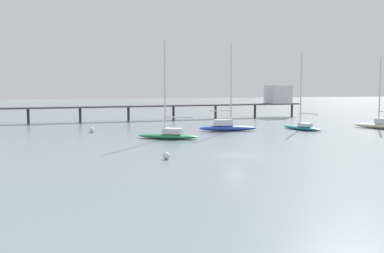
{
  "coord_description": "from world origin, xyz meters",
  "views": [
    {
      "loc": [
        -16.87,
        -45.55,
        7.34
      ],
      "look_at": [
        0.0,
        17.33,
        1.5
      ],
      "focal_mm": 44.03,
      "sensor_mm": 36.0,
      "label": 1
    }
  ],
  "objects_px": {
    "mooring_buoy_far": "(166,156)",
    "sailboat_blue": "(227,126)",
    "sailboat_green": "(169,134)",
    "sailboat_teal": "(302,126)",
    "pier": "(227,99)",
    "mooring_buoy_near": "(92,130)",
    "sailboat_cream": "(382,124)"
  },
  "relations": [
    {
      "from": "mooring_buoy_far",
      "to": "sailboat_blue",
      "type": "bearing_deg",
      "value": 59.05
    },
    {
      "from": "sailboat_blue",
      "to": "sailboat_green",
      "type": "bearing_deg",
      "value": -143.94
    },
    {
      "from": "sailboat_teal",
      "to": "mooring_buoy_far",
      "type": "distance_m",
      "value": 36.1
    },
    {
      "from": "pier",
      "to": "sailboat_green",
      "type": "xyz_separation_m",
      "value": [
        -20.37,
        -34.79,
        -3.41
      ]
    },
    {
      "from": "pier",
      "to": "mooring_buoy_near",
      "type": "xyz_separation_m",
      "value": [
        -30.0,
        -23.76,
        -3.7
      ]
    },
    {
      "from": "sailboat_cream",
      "to": "mooring_buoy_far",
      "type": "height_order",
      "value": "sailboat_cream"
    },
    {
      "from": "sailboat_green",
      "to": "mooring_buoy_near",
      "type": "relative_size",
      "value": 15.96
    },
    {
      "from": "sailboat_green",
      "to": "mooring_buoy_far",
      "type": "height_order",
      "value": "sailboat_green"
    },
    {
      "from": "mooring_buoy_near",
      "to": "mooring_buoy_far",
      "type": "xyz_separation_m",
      "value": [
        5.69,
        -28.1,
        -0.06
      ]
    },
    {
      "from": "sailboat_teal",
      "to": "sailboat_green",
      "type": "height_order",
      "value": "sailboat_green"
    },
    {
      "from": "sailboat_blue",
      "to": "mooring_buoy_far",
      "type": "xyz_separation_m",
      "value": [
        -15.11,
        -25.2,
        -0.48
      ]
    },
    {
      "from": "sailboat_green",
      "to": "mooring_buoy_far",
      "type": "bearing_deg",
      "value": -102.99
    },
    {
      "from": "sailboat_teal",
      "to": "sailboat_cream",
      "type": "bearing_deg",
      "value": -6.53
    },
    {
      "from": "sailboat_cream",
      "to": "sailboat_blue",
      "type": "distance_m",
      "value": 26.27
    },
    {
      "from": "sailboat_green",
      "to": "pier",
      "type": "bearing_deg",
      "value": 59.65
    },
    {
      "from": "mooring_buoy_far",
      "to": "pier",
      "type": "bearing_deg",
      "value": 64.88
    },
    {
      "from": "sailboat_blue",
      "to": "pier",
      "type": "bearing_deg",
      "value": 70.97
    },
    {
      "from": "pier",
      "to": "sailboat_blue",
      "type": "relative_size",
      "value": 5.01
    },
    {
      "from": "sailboat_teal",
      "to": "pier",
      "type": "bearing_deg",
      "value": 96.17
    },
    {
      "from": "sailboat_cream",
      "to": "mooring_buoy_far",
      "type": "distance_m",
      "value": 46.68
    },
    {
      "from": "sailboat_blue",
      "to": "sailboat_teal",
      "type": "bearing_deg",
      "value": -7.74
    },
    {
      "from": "sailboat_blue",
      "to": "mooring_buoy_near",
      "type": "bearing_deg",
      "value": 172.08
    },
    {
      "from": "sailboat_green",
      "to": "mooring_buoy_far",
      "type": "distance_m",
      "value": 17.52
    },
    {
      "from": "sailboat_cream",
      "to": "sailboat_green",
      "type": "height_order",
      "value": "sailboat_green"
    },
    {
      "from": "sailboat_cream",
      "to": "sailboat_blue",
      "type": "bearing_deg",
      "value": 172.9
    },
    {
      "from": "sailboat_blue",
      "to": "sailboat_cream",
      "type": "bearing_deg",
      "value": -7.1
    },
    {
      "from": "mooring_buoy_near",
      "to": "sailboat_green",
      "type": "bearing_deg",
      "value": -48.89
    },
    {
      "from": "sailboat_cream",
      "to": "sailboat_blue",
      "type": "xyz_separation_m",
      "value": [
        -26.07,
        3.25,
        0.06
      ]
    },
    {
      "from": "pier",
      "to": "mooring_buoy_near",
      "type": "distance_m",
      "value": 38.44
    },
    {
      "from": "sailboat_cream",
      "to": "sailboat_teal",
      "type": "height_order",
      "value": "sailboat_teal"
    },
    {
      "from": "pier",
      "to": "sailboat_blue",
      "type": "distance_m",
      "value": 28.38
    },
    {
      "from": "sailboat_green",
      "to": "mooring_buoy_far",
      "type": "xyz_separation_m",
      "value": [
        -3.94,
        -17.06,
        -0.36
      ]
    }
  ]
}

